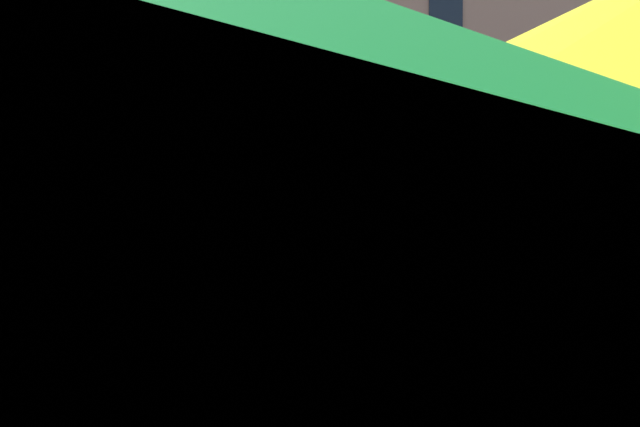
{
  "coord_description": "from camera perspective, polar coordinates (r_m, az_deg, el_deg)",
  "views": [
    {
      "loc": [
        0.29,
        -10.68,
        1.76
      ],
      "look_at": [
        1.35,
        3.2,
        1.4
      ],
      "focal_mm": 34.68,
      "sensor_mm": 36.0,
      "label": 1
    }
  ],
  "objects": [
    {
      "name": "street_tree_middle",
      "position": [
        17.56,
        -4.93,
        6.75
      ],
      "size": [
        2.8,
        2.86,
        4.9
      ],
      "color": "brown",
      "rests_on": "ground"
    },
    {
      "name": "ground_plane",
      "position": [
        10.83,
        -5.89,
        -7.88
      ],
      "size": [
        120.0,
        120.0,
        0.0
      ],
      "primitive_type": "plane",
      "color": "#424244"
    },
    {
      "name": "pickup_blue_midblock",
      "position": [
        14.82,
        9.35,
        -1.37
      ],
      "size": [
        5.1,
        2.12,
        2.2
      ],
      "color": "navy",
      "rests_on": "ground"
    },
    {
      "name": "sidewalk_far",
      "position": [
        17.57,
        -5.29,
        -4.08
      ],
      "size": [
        56.0,
        3.6,
        0.12
      ],
      "primitive_type": "cube",
      "color": "#B2ADA3",
      "rests_on": "ground"
    },
    {
      "name": "apartment_building",
      "position": [
        26.09,
        -5.03,
        11.72
      ],
      "size": [
        40.95,
        12.08,
        12.8
      ],
      "color": "#A87056",
      "rests_on": "ground"
    },
    {
      "name": "patio_umbrella",
      "position": [
        1.7,
        2.19,
        7.66
      ],
      "size": [
        3.88,
        3.6,
        2.24
      ],
      "color": "silver",
      "rests_on": "ground"
    },
    {
      "name": "street_tree_right",
      "position": [
        20.59,
        25.82,
        6.24
      ],
      "size": [
        2.32,
        2.32,
        4.65
      ],
      "color": "brown",
      "rests_on": "ground"
    },
    {
      "name": "sedan_green",
      "position": [
        14.59,
        -13.56,
        -1.74
      ],
      "size": [
        4.4,
        1.98,
        1.78
      ],
      "color": "#195933",
      "rests_on": "ground"
    }
  ]
}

